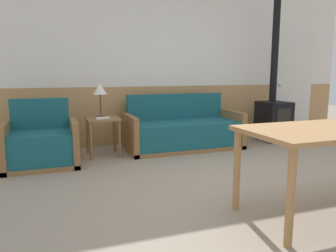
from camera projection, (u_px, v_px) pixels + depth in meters
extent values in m
plane|color=gray|center=(255.00, 188.00, 3.49)|extent=(16.00, 16.00, 0.00)
cube|color=tan|center=(170.00, 114.00, 5.85)|extent=(7.20, 0.06, 0.99)
cube|color=silver|center=(171.00, 36.00, 5.63)|extent=(7.20, 0.06, 1.71)
cube|color=olive|center=(183.00, 147.00, 5.33)|extent=(1.84, 0.83, 0.06)
cube|color=#195660|center=(184.00, 133.00, 5.27)|extent=(1.68, 0.75, 0.38)
cube|color=#195660|center=(176.00, 106.00, 5.57)|extent=(1.68, 0.10, 0.42)
cube|color=olive|center=(130.00, 134.00, 4.99)|extent=(0.08, 0.83, 0.58)
cube|color=olive|center=(231.00, 128.00, 5.58)|extent=(0.08, 0.83, 0.58)
cube|color=olive|center=(42.00, 164.00, 4.33)|extent=(0.92, 0.76, 0.06)
cube|color=#195660|center=(41.00, 147.00, 4.27)|extent=(0.76, 0.68, 0.39)
cube|color=#195660|center=(40.00, 113.00, 4.53)|extent=(0.76, 0.10, 0.42)
cube|color=olive|center=(5.00, 146.00, 4.14)|extent=(0.08, 0.76, 0.59)
cube|color=olive|center=(74.00, 142.00, 4.42)|extent=(0.08, 0.76, 0.59)
cube|color=olive|center=(103.00, 119.00, 4.79)|extent=(0.47, 0.47, 0.03)
cylinder|color=olive|center=(91.00, 141.00, 4.57)|extent=(0.04, 0.04, 0.54)
cylinder|color=olive|center=(120.00, 139.00, 4.71)|extent=(0.04, 0.04, 0.54)
cylinder|color=olive|center=(88.00, 136.00, 4.96)|extent=(0.04, 0.04, 0.54)
cylinder|color=olive|center=(114.00, 134.00, 5.09)|extent=(0.04, 0.04, 0.54)
cylinder|color=#4C3823|center=(101.00, 117.00, 4.86)|extent=(0.14, 0.14, 0.02)
cylinder|color=#4C3823|center=(100.00, 105.00, 4.83)|extent=(0.02, 0.02, 0.32)
cone|color=silver|center=(100.00, 89.00, 4.79)|extent=(0.21, 0.21, 0.16)
cube|color=white|center=(103.00, 118.00, 4.70)|extent=(0.21, 0.14, 0.02)
cylinder|color=#B27F4C|center=(290.00, 198.00, 2.26)|extent=(0.06, 0.06, 0.72)
cylinder|color=#B27F4C|center=(237.00, 170.00, 2.91)|extent=(0.06, 0.06, 0.72)
cylinder|color=black|center=(271.00, 141.00, 5.65)|extent=(0.04, 0.04, 0.10)
cylinder|color=black|center=(289.00, 140.00, 5.78)|extent=(0.04, 0.04, 0.10)
cylinder|color=black|center=(257.00, 137.00, 6.05)|extent=(0.04, 0.04, 0.10)
cylinder|color=black|center=(273.00, 135.00, 6.18)|extent=(0.04, 0.04, 0.10)
cube|color=black|center=(273.00, 119.00, 5.86)|extent=(0.46, 0.54, 0.61)
cube|color=black|center=(283.00, 121.00, 5.60)|extent=(0.28, 0.01, 0.43)
cylinder|color=black|center=(275.00, 51.00, 5.72)|extent=(0.12, 0.12, 1.78)
cube|color=silver|center=(292.00, 83.00, 6.58)|extent=(0.92, 0.04, 2.04)
sphere|color=silver|center=(280.00, 85.00, 6.44)|extent=(0.06, 0.06, 0.06)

